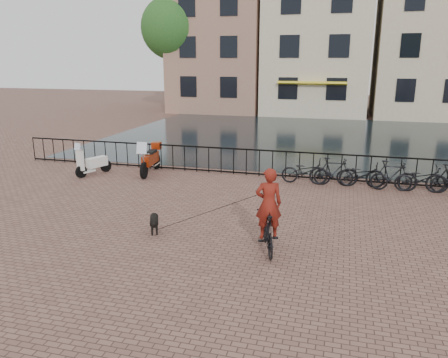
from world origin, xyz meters
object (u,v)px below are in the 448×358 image
(cyclist, at_px, (268,215))
(scooter, at_px, (93,157))
(dog, at_px, (154,223))
(motorcycle, at_px, (150,156))

(cyclist, relative_size, scooter, 1.53)
(dog, bearing_deg, motorcycle, 91.81)
(cyclist, distance_m, motorcycle, 8.07)
(cyclist, relative_size, motorcycle, 1.14)
(dog, xyz_separation_m, scooter, (-4.66, 4.76, 0.41))
(scooter, bearing_deg, motorcycle, 41.06)
(motorcycle, bearing_deg, scooter, -166.09)
(dog, distance_m, scooter, 6.67)
(motorcycle, xyz_separation_m, scooter, (-2.03, -0.73, -0.03))
(cyclist, bearing_deg, motorcycle, -63.03)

